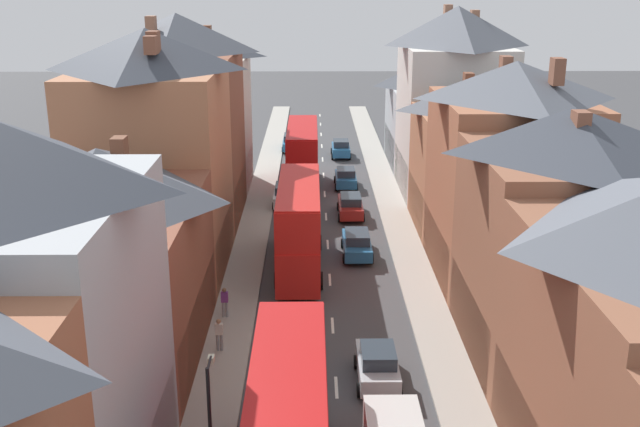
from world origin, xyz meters
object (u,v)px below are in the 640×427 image
(car_parked_left_a, at_px, (341,148))
(car_parked_right_a, at_px, (350,205))
(pedestrian_mid_left, at_px, (219,333))
(car_parked_right_b, at_px, (346,178))
(car_parked_left_b, at_px, (292,142))
(double_decker_bus_lead, at_px, (299,225))
(car_mid_black, at_px, (357,243))
(car_near_blue, at_px, (285,195))
(double_decker_bus_far_approaching, at_px, (302,156))
(pedestrian_mid_right, at_px, (225,301))
(car_near_silver, at_px, (378,365))

(car_parked_left_a, relative_size, car_parked_right_a, 0.87)
(car_parked_left_a, bearing_deg, pedestrian_mid_left, -100.21)
(car_parked_right_b, bearing_deg, car_parked_left_b, 109.22)
(double_decker_bus_lead, bearing_deg, car_parked_left_a, 82.99)
(car_mid_black, bearing_deg, car_near_blue, 114.04)
(car_near_blue, bearing_deg, pedestrian_mid_left, -95.50)
(double_decker_bus_far_approaching, xyz_separation_m, pedestrian_mid_right, (-3.72, -24.66, -1.78))
(car_near_blue, relative_size, car_parked_right_a, 0.98)
(car_near_blue, xyz_separation_m, pedestrian_mid_left, (-2.29, -23.76, 0.18))
(double_decker_bus_far_approaching, height_order, car_parked_right_a, double_decker_bus_far_approaching)
(double_decker_bus_lead, height_order, pedestrian_mid_left, double_decker_bus_lead)
(car_near_blue, distance_m, car_parked_right_b, 7.12)
(car_mid_black, distance_m, pedestrian_mid_right, 11.73)
(car_near_silver, xyz_separation_m, car_parked_left_a, (0.00, 42.65, 0.00))
(car_mid_black, height_order, car_parked_left_b, car_parked_left_b)
(car_parked_right_b, bearing_deg, car_near_silver, -90.00)
(car_near_silver, xyz_separation_m, car_parked_left_b, (-4.90, 45.72, -0.01))
(pedestrian_mid_right, bearing_deg, car_mid_black, 51.32)
(double_decker_bus_far_approaching, distance_m, car_mid_black, 16.05)
(car_mid_black, relative_size, car_parked_right_b, 1.15)
(double_decker_bus_far_approaching, bearing_deg, car_parked_right_a, -63.85)
(pedestrian_mid_left, bearing_deg, car_near_blue, 84.50)
(car_near_silver, height_order, pedestrian_mid_right, pedestrian_mid_right)
(car_near_silver, height_order, car_parked_left_a, car_parked_left_a)
(car_near_blue, height_order, pedestrian_mid_left, pedestrian_mid_left)
(car_near_blue, bearing_deg, car_parked_right_b, 46.50)
(double_decker_bus_far_approaching, xyz_separation_m, car_parked_right_b, (3.61, 0.63, -1.99))
(car_near_blue, xyz_separation_m, car_parked_right_b, (4.90, 5.16, -0.03))
(car_near_silver, bearing_deg, car_parked_right_a, 90.00)
(car_parked_right_a, distance_m, pedestrian_mid_right, 18.80)
(double_decker_bus_lead, relative_size, car_near_silver, 2.81)
(double_decker_bus_far_approaching, bearing_deg, car_parked_right_b, 9.96)
(car_near_silver, height_order, car_parked_right_b, car_near_silver)
(car_parked_right_b, xyz_separation_m, pedestrian_mid_left, (-7.19, -28.93, 0.21))
(car_parked_right_a, height_order, car_parked_left_b, car_parked_left_b)
(double_decker_bus_far_approaching, xyz_separation_m, car_near_silver, (3.61, -31.03, -1.96))
(double_decker_bus_lead, xyz_separation_m, car_parked_right_b, (3.61, 18.38, -1.99))
(car_parked_right_b, height_order, pedestrian_mid_right, pedestrian_mid_right)
(car_parked_left_a, bearing_deg, double_decker_bus_lead, -97.01)
(double_decker_bus_far_approaching, height_order, car_parked_right_b, double_decker_bus_far_approaching)
(pedestrian_mid_right, bearing_deg, car_parked_right_a, 67.06)
(double_decker_bus_lead, bearing_deg, car_near_blue, 95.58)
(car_mid_black, distance_m, car_parked_right_b, 16.15)
(double_decker_bus_lead, height_order, pedestrian_mid_right, double_decker_bus_lead)
(car_near_silver, xyz_separation_m, pedestrian_mid_left, (-7.19, 2.74, 0.18))
(car_parked_left_a, height_order, pedestrian_mid_left, pedestrian_mid_left)
(pedestrian_mid_left, distance_m, pedestrian_mid_right, 3.63)
(double_decker_bus_far_approaching, xyz_separation_m, car_parked_left_b, (-1.29, 14.69, -1.98))
(car_near_blue, distance_m, pedestrian_mid_right, 20.28)
(double_decker_bus_far_approaching, distance_m, pedestrian_mid_left, 28.57)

